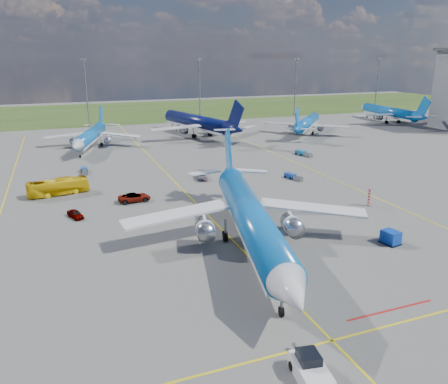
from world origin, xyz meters
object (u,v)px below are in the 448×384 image
object	(u,v)px
baggage_tug_w	(293,177)
warning_post	(369,197)
baggage_tug_c	(84,170)
service_car_b	(134,197)
service_car_a	(75,214)
service_car_c	(201,176)
bg_jet_ene	(388,122)
main_airliner	(250,249)
uld_container	(391,237)
pushback_tug	(310,370)
bg_jet_nnw	(91,148)
bg_jet_n	(197,136)
bg_jet_ne	(307,133)
apron_bus	(58,187)
baggage_tug_e	(303,154)

from	to	relation	value
baggage_tug_w	warning_post	bearing A→B (deg)	-92.84
baggage_tug_c	service_car_b	bearing A→B (deg)	-73.82
service_car_a	service_car_b	xyz separation A→B (m)	(9.69, 4.62, 0.14)
service_car_c	bg_jet_ene	bearing A→B (deg)	41.58
main_airliner	service_car_c	xyz separation A→B (m)	(4.38, 33.50, 0.69)
bg_jet_ene	baggage_tug_w	distance (m)	90.91
warning_post	service_car_c	world-z (taller)	warning_post
main_airliner	uld_container	bearing A→B (deg)	-2.62
pushback_tug	service_car_b	xyz separation A→B (m)	(-5.11, 47.15, -0.05)
uld_container	service_car_a	bearing A→B (deg)	137.14
bg_jet_nnw	baggage_tug_c	size ratio (longest dim) A/B	8.48
bg_jet_ene	service_car_a	distance (m)	129.76
bg_jet_n	bg_jet_ne	world-z (taller)	bg_jet_n
apron_bus	baggage_tug_w	distance (m)	44.12
service_car_a	warning_post	bearing A→B (deg)	-35.62
apron_bus	service_car_a	bearing A→B (deg)	179.25
main_airliner	service_car_c	size ratio (longest dim) A/B	9.59
service_car_a	service_car_c	size ratio (longest dim) A/B	0.75
bg_jet_nnw	service_car_a	world-z (taller)	bg_jet_nnw
bg_jet_nnw	main_airliner	world-z (taller)	main_airliner
baggage_tug_e	bg_jet_ene	bearing A→B (deg)	20.91
warning_post	baggage_tug_w	xyz separation A→B (m)	(-3.50, 18.66, -1.04)
bg_jet_ne	apron_bus	size ratio (longest dim) A/B	3.54
uld_container	baggage_tug_c	world-z (taller)	uld_container
main_airliner	baggage_tug_e	xyz separation A→B (m)	(34.34, 44.86, 0.53)
baggage_tug_c	baggage_tug_w	bearing A→B (deg)	-27.38
bg_jet_n	baggage_tug_w	world-z (taller)	bg_jet_n
service_car_a	baggage_tug_c	bearing A→B (deg)	61.80
bg_jet_ene	baggage_tug_w	size ratio (longest dim) A/B	8.99
service_car_a	bg_jet_ene	bearing A→B (deg)	7.63
bg_jet_nnw	baggage_tug_w	world-z (taller)	bg_jet_nnw
warning_post	uld_container	world-z (taller)	warning_post
service_car_c	baggage_tug_w	world-z (taller)	service_car_c
service_car_c	warning_post	bearing A→B (deg)	-38.50
bg_jet_ne	baggage_tug_c	xyz separation A→B (m)	(-69.38, -25.81, 0.44)
apron_bus	baggage_tug_e	bearing A→B (deg)	-87.99
uld_container	service_car_a	distance (m)	45.17
bg_jet_nnw	main_airliner	size ratio (longest dim) A/B	0.79
warning_post	service_car_b	bearing A→B (deg)	155.94
main_airliner	uld_container	xyz separation A→B (m)	(17.75, -5.01, 0.87)
bg_jet_nnw	service_car_b	world-z (taller)	bg_jet_nnw
bg_jet_n	warning_post	bearing A→B (deg)	80.85
baggage_tug_w	bg_jet_nnw	bearing A→B (deg)	113.67
bg_jet_ene	uld_container	xyz separation A→B (m)	(-75.19, -88.05, 0.87)
warning_post	bg_jet_nnw	size ratio (longest dim) A/B	0.08
service_car_c	baggage_tug_e	size ratio (longest dim) A/B	0.92
uld_container	service_car_a	xyz separation A→B (m)	(-37.94, 24.51, -0.26)
bg_jet_n	baggage_tug_c	size ratio (longest dim) A/B	10.89
pushback_tug	baggage_tug_w	size ratio (longest dim) A/B	1.31
apron_bus	service_car_b	size ratio (longest dim) A/B	1.93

